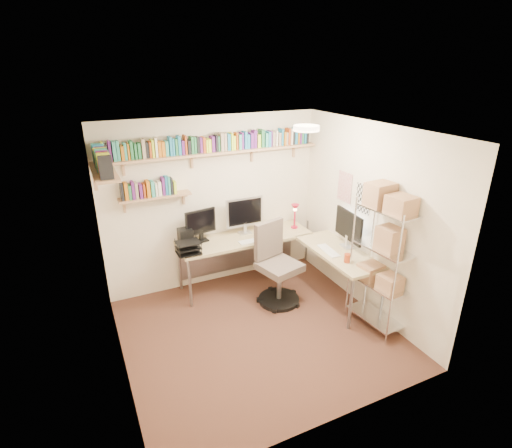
# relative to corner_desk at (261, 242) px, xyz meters

# --- Properties ---
(ground) EXTENTS (3.20, 3.20, 0.00)m
(ground) POSITION_rel_corner_desk_xyz_m (-0.49, -0.93, -0.76)
(ground) COLOR #46291E
(ground) RESTS_ON ground
(room_shell) EXTENTS (3.24, 3.04, 2.52)m
(room_shell) POSITION_rel_corner_desk_xyz_m (-0.49, -0.93, 0.79)
(room_shell) COLOR #F4E1C6
(room_shell) RESTS_ON ground
(wall_shelves) EXTENTS (3.12, 1.09, 0.80)m
(wall_shelves) POSITION_rel_corner_desk_xyz_m (-0.93, 0.36, 1.27)
(wall_shelves) COLOR tan
(wall_shelves) RESTS_ON ground
(corner_desk) EXTENTS (2.37, 1.96, 1.34)m
(corner_desk) POSITION_rel_corner_desk_xyz_m (0.00, 0.00, 0.00)
(corner_desk) COLOR tan
(corner_desk) RESTS_ON ground
(office_chair) EXTENTS (0.62, 0.63, 1.15)m
(office_chair) POSITION_rel_corner_desk_xyz_m (0.06, -0.35, -0.28)
(office_chair) COLOR black
(office_chair) RESTS_ON ground
(wire_rack) EXTENTS (0.42, 0.75, 1.87)m
(wire_rack) POSITION_rel_corner_desk_xyz_m (0.93, -1.43, 0.46)
(wire_rack) COLOR silver
(wire_rack) RESTS_ON ground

